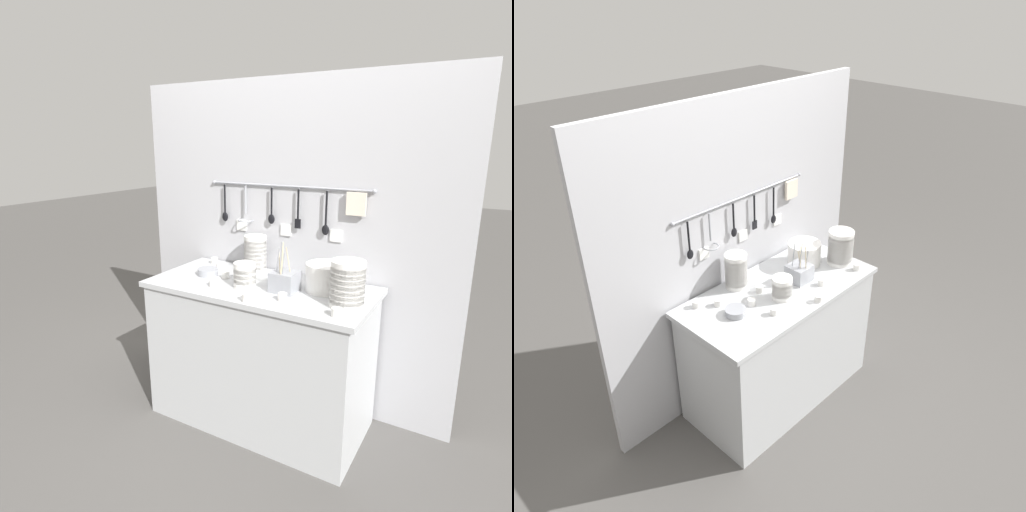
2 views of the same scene
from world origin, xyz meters
TOP-DOWN VIEW (x-y plane):
  - ground_plane at (0.00, 0.00)m, footprint 20.00×20.00m
  - counter at (0.00, 0.00)m, footprint 1.27×0.61m
  - back_wall at (0.00, 0.34)m, footprint 2.07×0.11m
  - bowl_stack_tall_left at (-0.06, -0.08)m, footprint 0.12×0.12m
  - bowl_stack_nested_right at (0.52, -0.07)m, footprint 0.17×0.17m
  - bowl_stack_wide_centre at (-0.16, 0.21)m, footprint 0.14×0.14m
  - plate_stack at (0.35, 0.10)m, footprint 0.22×0.22m
  - steel_mixing_bowl at (-0.37, -0.00)m, footprint 0.12×0.12m
  - cutlery_caddy at (0.16, -0.02)m, footprint 0.14×0.14m
  - cup_edge_near at (-0.11, 0.06)m, footprint 0.05×0.05m
  - cup_back_left at (0.22, -0.16)m, footprint 0.05×0.05m
  - cup_back_right at (-0.37, 0.14)m, footprint 0.05×0.05m
  - cup_front_right at (0.52, -0.21)m, footprint 0.05×0.05m
  - cup_front_left at (0.06, -0.26)m, footprint 0.05×0.05m
  - cup_by_caddy at (-0.47, 0.22)m, footprint 0.05×0.05m
  - cup_mid_row at (0.49, 0.20)m, footprint 0.05×0.05m
  - cup_edge_far at (-0.21, -0.16)m, footprint 0.05×0.05m
  - cup_centre at (-0.24, 0.00)m, footprint 0.05×0.05m

SIDE VIEW (x-z plane):
  - ground_plane at x=0.00m, z-range 0.00..0.00m
  - counter at x=0.00m, z-range 0.00..0.85m
  - steel_mixing_bowl at x=-0.37m, z-range 0.85..0.89m
  - cup_edge_near at x=-0.11m, z-range 0.85..0.89m
  - cup_back_left at x=0.22m, z-range 0.85..0.89m
  - cup_back_right at x=-0.37m, z-range 0.85..0.89m
  - cup_front_right at x=0.52m, z-range 0.85..0.89m
  - cup_front_left at x=0.06m, z-range 0.85..0.89m
  - cup_by_caddy at x=-0.47m, z-range 0.85..0.89m
  - cup_mid_row at x=0.49m, z-range 0.85..0.89m
  - cup_edge_far at x=-0.21m, z-range 0.85..0.89m
  - cup_centre at x=-0.24m, z-range 0.85..0.89m
  - cutlery_caddy at x=0.16m, z-range 0.77..1.04m
  - bowl_stack_tall_left at x=-0.06m, z-range 0.85..0.99m
  - plate_stack at x=0.35m, z-range 0.85..1.00m
  - bowl_stack_wide_centre at x=-0.16m, z-range 0.85..1.08m
  - bowl_stack_nested_right at x=0.52m, z-range 0.85..1.08m
  - back_wall at x=0.00m, z-range 0.00..1.99m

